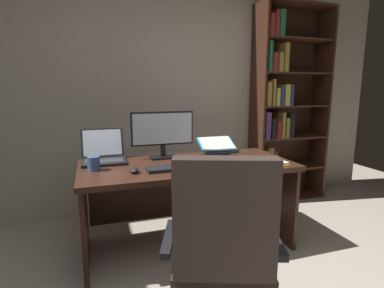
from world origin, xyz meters
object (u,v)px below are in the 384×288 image
(desk, at_px, (185,183))
(coffee_mug, at_px, (94,164))
(notepad, at_px, (213,160))
(office_chair, at_px, (222,263))
(pen, at_px, (216,159))
(open_binder, at_px, (257,163))
(laptop, at_px, (104,155))
(monitor, at_px, (163,134))
(computer_mouse, at_px, (134,170))
(bookshelf, at_px, (282,107))
(keyboard, at_px, (175,168))
(reading_stand_with_book, at_px, (217,145))

(desk, relative_size, coffee_mug, 16.04)
(desk, bearing_deg, notepad, -13.86)
(office_chair, xyz_separation_m, pen, (0.36, 0.96, 0.30))
(open_binder, relative_size, coffee_mug, 4.27)
(laptop, xyz_separation_m, open_binder, (1.14, -0.46, -0.04))
(desk, xyz_separation_m, monitor, (-0.14, 0.18, 0.39))
(computer_mouse, bearing_deg, bookshelf, 26.29)
(pen, bearing_deg, keyboard, -156.80)
(laptop, relative_size, keyboard, 0.82)
(desk, height_order, office_chair, office_chair)
(coffee_mug, bearing_deg, desk, 5.90)
(open_binder, bearing_deg, monitor, 141.40)
(open_binder, relative_size, pen, 3.16)
(office_chair, distance_m, reading_stand_with_book, 1.39)
(laptop, relative_size, pen, 2.46)
(notepad, distance_m, coffee_mug, 0.94)
(bookshelf, relative_size, open_binder, 4.96)
(desk, xyz_separation_m, pen, (0.25, -0.06, 0.20))
(keyboard, xyz_separation_m, reading_stand_with_book, (0.53, 0.45, 0.06))
(bookshelf, distance_m, keyboard, 1.79)
(monitor, height_order, keyboard, monitor)
(reading_stand_with_book, bearing_deg, coffee_mug, -164.47)
(office_chair, bearing_deg, keyboard, 111.93)
(computer_mouse, bearing_deg, laptop, 114.61)
(open_binder, xyz_separation_m, pen, (-0.26, 0.22, 0.00))
(monitor, xyz_separation_m, notepad, (0.37, -0.23, -0.20))
(open_binder, height_order, pen, open_binder)
(office_chair, height_order, laptop, office_chair)
(desk, height_order, reading_stand_with_book, reading_stand_with_book)
(keyboard, bearing_deg, reading_stand_with_book, 40.83)
(monitor, height_order, notepad, monitor)
(desk, bearing_deg, monitor, 129.02)
(pen, xyz_separation_m, coffee_mug, (-0.96, -0.02, 0.04))
(notepad, bearing_deg, pen, 0.00)
(reading_stand_with_book, relative_size, coffee_mug, 3.22)
(laptop, distance_m, open_binder, 1.23)
(keyboard, distance_m, reading_stand_with_book, 0.70)
(office_chair, height_order, coffee_mug, office_chair)
(bookshelf, distance_m, pen, 1.38)
(monitor, bearing_deg, pen, -30.67)
(bookshelf, bearing_deg, notepad, -147.45)
(bookshelf, xyz_separation_m, open_binder, (-0.85, -0.94, -0.36))
(reading_stand_with_book, distance_m, coffee_mug, 1.14)
(desk, height_order, computer_mouse, computer_mouse)
(coffee_mug, bearing_deg, office_chair, -57.86)
(open_binder, distance_m, pen, 0.34)
(laptop, relative_size, notepad, 1.64)
(reading_stand_with_book, bearing_deg, pen, -115.23)
(computer_mouse, xyz_separation_m, open_binder, (0.95, -0.05, -0.01))
(office_chair, relative_size, pen, 7.12)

